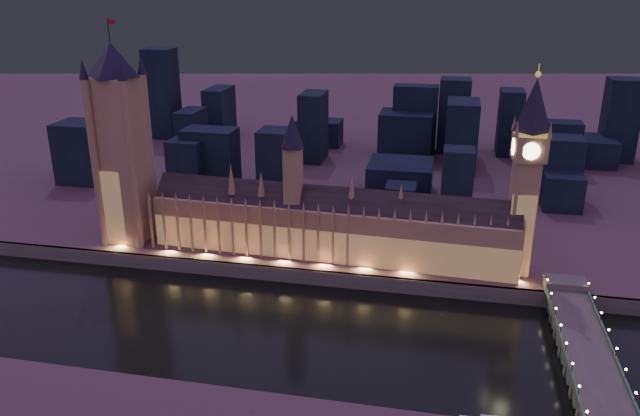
% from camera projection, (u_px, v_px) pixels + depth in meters
% --- Properties ---
extents(ground_plane, '(2000.00, 2000.00, 0.00)m').
position_uv_depth(ground_plane, '(286.00, 323.00, 293.35)').
color(ground_plane, black).
rests_on(ground_plane, ground).
extents(north_bank, '(2000.00, 960.00, 8.00)m').
position_uv_depth(north_bank, '(392.00, 106.00, 769.59)').
color(north_bank, '#4F3333').
rests_on(north_bank, ground).
extents(embankment_wall, '(2000.00, 2.50, 8.00)m').
position_uv_depth(embankment_wall, '(305.00, 277.00, 329.62)').
color(embankment_wall, '#515043').
rests_on(embankment_wall, ground).
extents(palace_of_westminster, '(202.00, 30.20, 78.00)m').
position_uv_depth(palace_of_westminster, '(328.00, 224.00, 339.43)').
color(palace_of_westminster, '#997C51').
rests_on(palace_of_westminster, north_bank).
extents(victoria_tower, '(31.68, 31.68, 124.34)m').
position_uv_depth(victoria_tower, '(120.00, 136.00, 346.83)').
color(victoria_tower, '#997C51').
rests_on(victoria_tower, north_bank).
extents(elizabeth_tower, '(18.00, 18.00, 106.96)m').
position_uv_depth(elizabeth_tower, '(528.00, 161.00, 306.32)').
color(elizabeth_tower, '#997C51').
rests_on(elizabeth_tower, north_bank).
extents(westminster_bridge, '(19.89, 113.00, 15.90)m').
position_uv_depth(westminster_bridge, '(582.00, 347.00, 263.45)').
color(westminster_bridge, '#515043').
rests_on(westminster_bridge, ground).
extents(city_backdrop, '(496.10, 215.63, 83.24)m').
position_uv_depth(city_backdrop, '(397.00, 137.00, 504.22)').
color(city_backdrop, black).
rests_on(city_backdrop, north_bank).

